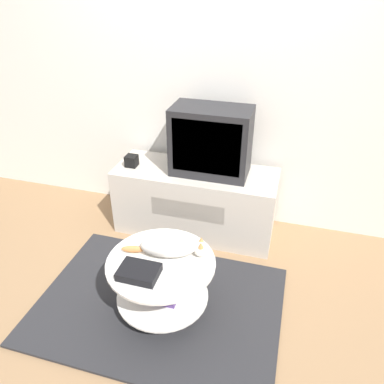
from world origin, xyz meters
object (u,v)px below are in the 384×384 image
object	(u,v)px
speaker	(132,161)
dvd_box	(139,272)
tv	(211,141)
cat	(171,246)

from	to	relation	value
speaker	dvd_box	distance (m)	1.18
dvd_box	speaker	bearing A→B (deg)	115.40
dvd_box	tv	bearing A→B (deg)	82.22
dvd_box	cat	xyz separation A→B (m)	(0.12, 0.23, 0.04)
dvd_box	cat	distance (m)	0.27
cat	speaker	bearing A→B (deg)	113.92
cat	dvd_box	bearing A→B (deg)	-130.51
speaker	dvd_box	bearing A→B (deg)	-64.60
speaker	cat	size ratio (longest dim) A/B	0.17
tv	speaker	xyz separation A→B (m)	(-0.66, -0.08, -0.22)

